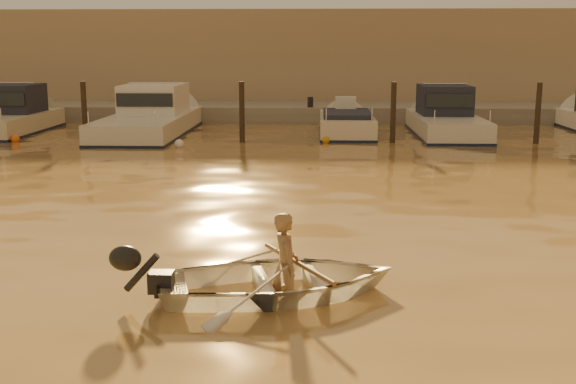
{
  "coord_description": "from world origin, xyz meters",
  "views": [
    {
      "loc": [
        2.34,
        -10.08,
        3.16
      ],
      "look_at": [
        1.84,
        1.76,
        0.75
      ],
      "focal_mm": 45.0,
      "sensor_mm": 36.0,
      "label": 1
    }
  ],
  "objects_px": {
    "moored_boat_1": "(10,116)",
    "moored_boat_2": "(150,116)",
    "dinghy": "(278,280)",
    "person": "(286,265)",
    "waterfront_building": "(273,61)",
    "moored_boat_4": "(446,118)",
    "moored_boat_3": "(346,128)"
  },
  "relations": [
    {
      "from": "moored_boat_1",
      "to": "moored_boat_2",
      "type": "xyz_separation_m",
      "value": [
        5.2,
        0.0,
        0.0
      ]
    },
    {
      "from": "dinghy",
      "to": "moored_boat_1",
      "type": "relative_size",
      "value": 0.49
    },
    {
      "from": "person",
      "to": "waterfront_building",
      "type": "relative_size",
      "value": 0.03
    },
    {
      "from": "dinghy",
      "to": "moored_boat_2",
      "type": "height_order",
      "value": "moored_boat_2"
    },
    {
      "from": "moored_boat_1",
      "to": "moored_boat_2",
      "type": "bearing_deg",
      "value": 0.0
    },
    {
      "from": "moored_boat_4",
      "to": "moored_boat_1",
      "type": "bearing_deg",
      "value": 180.0
    },
    {
      "from": "moored_boat_1",
      "to": "moored_boat_4",
      "type": "height_order",
      "value": "same"
    },
    {
      "from": "moored_boat_1",
      "to": "moored_boat_4",
      "type": "bearing_deg",
      "value": 0.0
    },
    {
      "from": "person",
      "to": "moored_boat_4",
      "type": "distance_m",
      "value": 17.93
    },
    {
      "from": "moored_boat_2",
      "to": "moored_boat_3",
      "type": "relative_size",
      "value": 1.58
    },
    {
      "from": "person",
      "to": "moored_boat_2",
      "type": "xyz_separation_m",
      "value": [
        -5.75,
        17.22,
        0.23
      ]
    },
    {
      "from": "moored_boat_4",
      "to": "waterfront_building",
      "type": "height_order",
      "value": "waterfront_building"
    },
    {
      "from": "moored_boat_2",
      "to": "moored_boat_3",
      "type": "distance_m",
      "value": 7.17
    },
    {
      "from": "dinghy",
      "to": "person",
      "type": "distance_m",
      "value": 0.22
    },
    {
      "from": "person",
      "to": "waterfront_building",
      "type": "xyz_separation_m",
      "value": [
        -1.94,
        28.22,
        2.01
      ]
    },
    {
      "from": "moored_boat_1",
      "to": "waterfront_building",
      "type": "height_order",
      "value": "waterfront_building"
    },
    {
      "from": "moored_boat_1",
      "to": "waterfront_building",
      "type": "relative_size",
      "value": 0.14
    },
    {
      "from": "person",
      "to": "moored_boat_4",
      "type": "bearing_deg",
      "value": -30.2
    },
    {
      "from": "dinghy",
      "to": "moored_boat_4",
      "type": "distance_m",
      "value": 17.98
    },
    {
      "from": "dinghy",
      "to": "moored_boat_2",
      "type": "xyz_separation_m",
      "value": [
        -5.65,
        17.24,
        0.43
      ]
    },
    {
      "from": "person",
      "to": "moored_boat_1",
      "type": "relative_size",
      "value": 0.22
    },
    {
      "from": "dinghy",
      "to": "moored_boat_4",
      "type": "bearing_deg",
      "value": -30.48
    },
    {
      "from": "moored_boat_2",
      "to": "moored_boat_3",
      "type": "xyz_separation_m",
      "value": [
        7.16,
        0.0,
        -0.4
      ]
    },
    {
      "from": "person",
      "to": "moored_boat_1",
      "type": "height_order",
      "value": "moored_boat_1"
    },
    {
      "from": "moored_boat_2",
      "to": "waterfront_building",
      "type": "relative_size",
      "value": 0.19
    },
    {
      "from": "dinghy",
      "to": "moored_boat_2",
      "type": "bearing_deg",
      "value": 4.1
    },
    {
      "from": "moored_boat_2",
      "to": "waterfront_building",
      "type": "bearing_deg",
      "value": 70.91
    },
    {
      "from": "waterfront_building",
      "to": "moored_boat_3",
      "type": "bearing_deg",
      "value": -73.06
    },
    {
      "from": "moored_boat_1",
      "to": "waterfront_building",
      "type": "bearing_deg",
      "value": 50.7
    },
    {
      "from": "person",
      "to": "moored_boat_2",
      "type": "relative_size",
      "value": 0.16
    },
    {
      "from": "moored_boat_1",
      "to": "moored_boat_2",
      "type": "distance_m",
      "value": 5.2
    },
    {
      "from": "moored_boat_2",
      "to": "moored_boat_4",
      "type": "relative_size",
      "value": 1.28
    }
  ]
}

